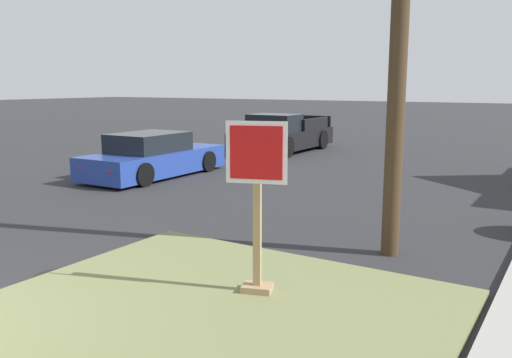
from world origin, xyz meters
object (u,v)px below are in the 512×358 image
at_px(manhole_cover, 59,277).
at_px(pickup_truck_black, 282,136).
at_px(stop_sign, 257,211).
at_px(parked_sedan_blue, 153,157).

bearing_deg(manhole_cover, pickup_truck_black, 106.86).
xyz_separation_m(stop_sign, parked_sedan_blue, (-7.14, 5.95, -0.55)).
relative_size(stop_sign, manhole_cover, 2.98).
bearing_deg(pickup_truck_black, stop_sign, -62.13).
height_order(stop_sign, pickup_truck_black, stop_sign).
height_order(manhole_cover, pickup_truck_black, pickup_truck_black).
height_order(stop_sign, manhole_cover, stop_sign).
bearing_deg(stop_sign, parked_sedan_blue, 140.20).
distance_m(stop_sign, pickup_truck_black, 14.54).
bearing_deg(stop_sign, pickup_truck_black, 117.87).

